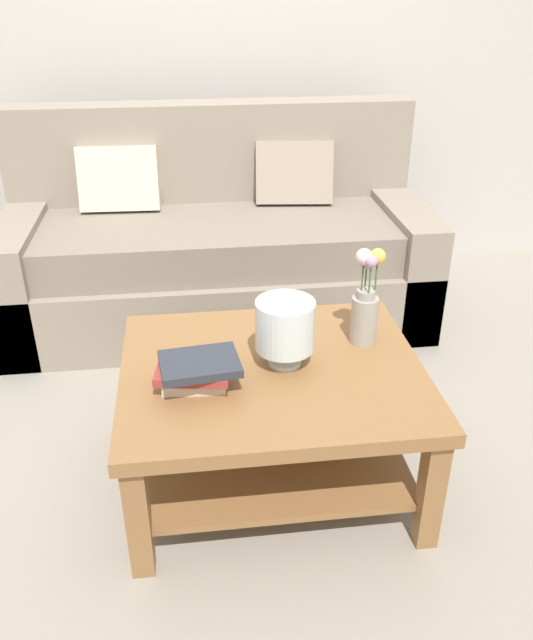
# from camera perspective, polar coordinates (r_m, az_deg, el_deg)

# --- Properties ---
(ground_plane) EXTENTS (10.00, 10.00, 0.00)m
(ground_plane) POSITION_cam_1_polar(r_m,az_deg,el_deg) (2.77, -0.96, -8.11)
(ground_plane) COLOR gray
(back_wall) EXTENTS (6.40, 0.12, 2.70)m
(back_wall) POSITION_cam_1_polar(r_m,az_deg,el_deg) (3.88, -4.12, 23.98)
(back_wall) COLOR #BCB7B2
(back_wall) RESTS_ON ground
(couch) EXTENTS (2.13, 0.90, 1.06)m
(couch) POSITION_cam_1_polar(r_m,az_deg,el_deg) (3.41, -4.39, 6.24)
(couch) COLOR gray
(couch) RESTS_ON ground
(coffee_table) EXTENTS (1.01, 0.86, 0.47)m
(coffee_table) POSITION_cam_1_polar(r_m,az_deg,el_deg) (2.25, 0.54, -6.99)
(coffee_table) COLOR olive
(coffee_table) RESTS_ON ground
(book_stack_main) EXTENTS (0.28, 0.22, 0.10)m
(book_stack_main) POSITION_cam_1_polar(r_m,az_deg,el_deg) (2.07, -6.26, -4.48)
(book_stack_main) COLOR beige
(book_stack_main) RESTS_ON coffee_table
(glass_hurricane_vase) EXTENTS (0.20, 0.20, 0.23)m
(glass_hurricane_vase) POSITION_cam_1_polar(r_m,az_deg,el_deg) (2.12, 1.65, -0.58)
(glass_hurricane_vase) COLOR silver
(glass_hurricane_vase) RESTS_ON coffee_table
(flower_pitcher) EXTENTS (0.10, 0.11, 0.36)m
(flower_pitcher) POSITION_cam_1_polar(r_m,az_deg,el_deg) (2.28, 8.74, 1.53)
(flower_pitcher) COLOR #9E998E
(flower_pitcher) RESTS_ON coffee_table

